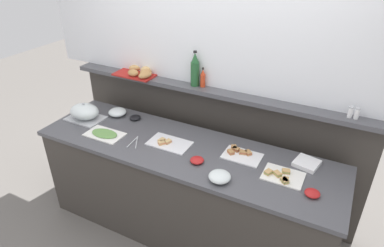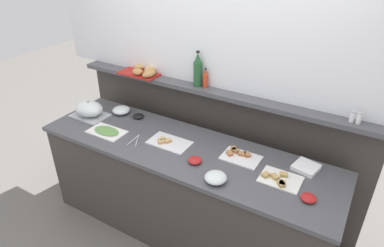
% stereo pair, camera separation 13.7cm
% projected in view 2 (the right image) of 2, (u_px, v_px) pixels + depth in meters
% --- Properties ---
extents(ground_plane, '(12.00, 12.00, 0.00)m').
position_uv_depth(ground_plane, '(214.00, 191.00, 3.62)').
color(ground_plane, slate).
extents(buffet_counter, '(2.55, 0.73, 0.90)m').
position_uv_depth(buffet_counter, '(184.00, 190.00, 2.95)').
color(buffet_counter, '#3D3833').
rests_on(buffet_counter, ground_plane).
extents(back_ledge_unit, '(2.84, 0.22, 1.24)m').
position_uv_depth(back_ledge_unit, '(213.00, 143.00, 3.26)').
color(back_ledge_unit, '#3D3833').
rests_on(back_ledge_unit, ground_plane).
extents(upper_wall_panel, '(3.44, 0.08, 1.36)m').
position_uv_depth(upper_wall_panel, '(219.00, 6.00, 2.66)').
color(upper_wall_panel, white).
rests_on(upper_wall_panel, back_ledge_unit).
extents(sandwich_platter_rear, '(0.35, 0.21, 0.04)m').
position_uv_depth(sandwich_platter_rear, '(168.00, 142.00, 2.79)').
color(sandwich_platter_rear, silver).
rests_on(sandwich_platter_rear, buffet_counter).
extents(sandwich_platter_side, '(0.30, 0.20, 0.04)m').
position_uv_depth(sandwich_platter_side, '(240.00, 156.00, 2.61)').
color(sandwich_platter_side, white).
rests_on(sandwich_platter_side, buffet_counter).
extents(sandwich_platter_front, '(0.29, 0.21, 0.04)m').
position_uv_depth(sandwich_platter_front, '(279.00, 179.00, 2.36)').
color(sandwich_platter_front, white).
rests_on(sandwich_platter_front, buffet_counter).
extents(cold_cuts_platter, '(0.33, 0.20, 0.02)m').
position_uv_depth(cold_cuts_platter, '(107.00, 131.00, 2.94)').
color(cold_cuts_platter, white).
rests_on(cold_cuts_platter, buffet_counter).
extents(serving_cloche, '(0.34, 0.24, 0.17)m').
position_uv_depth(serving_cloche, '(89.00, 109.00, 3.17)').
color(serving_cloche, '#B7BABF').
rests_on(serving_cloche, buffet_counter).
extents(glass_bowl_large, '(0.16, 0.16, 0.06)m').
position_uv_depth(glass_bowl_large, '(216.00, 178.00, 2.35)').
color(glass_bowl_large, silver).
rests_on(glass_bowl_large, buffet_counter).
extents(glass_bowl_medium, '(0.17, 0.17, 0.07)m').
position_uv_depth(glass_bowl_medium, '(121.00, 110.00, 3.24)').
color(glass_bowl_medium, silver).
rests_on(glass_bowl_medium, buffet_counter).
extents(condiment_bowl_dark, '(0.11, 0.11, 0.04)m').
position_uv_depth(condiment_bowl_dark, '(195.00, 160.00, 2.55)').
color(condiment_bowl_dark, red).
rests_on(condiment_bowl_dark, buffet_counter).
extents(condiment_bowl_cream, '(0.10, 0.10, 0.04)m').
position_uv_depth(condiment_bowl_cream, '(309.00, 198.00, 2.18)').
color(condiment_bowl_cream, red).
rests_on(condiment_bowl_cream, buffet_counter).
extents(condiment_bowl_teal, '(0.11, 0.11, 0.04)m').
position_uv_depth(condiment_bowl_teal, '(138.00, 116.00, 3.17)').
color(condiment_bowl_teal, black).
rests_on(condiment_bowl_teal, buffet_counter).
extents(serving_tongs, '(0.10, 0.19, 0.01)m').
position_uv_depth(serving_tongs, '(135.00, 140.00, 2.82)').
color(serving_tongs, '#B7BABF').
rests_on(serving_tongs, buffet_counter).
extents(napkin_stack, '(0.20, 0.20, 0.03)m').
position_uv_depth(napkin_stack, '(306.00, 167.00, 2.48)').
color(napkin_stack, white).
rests_on(napkin_stack, buffet_counter).
extents(hot_sauce_bottle, '(0.04, 0.04, 0.18)m').
position_uv_depth(hot_sauce_bottle, '(205.00, 79.00, 2.93)').
color(hot_sauce_bottle, red).
rests_on(hot_sauce_bottle, back_ledge_unit).
extents(wine_bottle_green, '(0.08, 0.08, 0.32)m').
position_uv_depth(wine_bottle_green, '(198.00, 70.00, 2.92)').
color(wine_bottle_green, '#23562D').
rests_on(wine_bottle_green, back_ledge_unit).
extents(salt_shaker, '(0.03, 0.03, 0.09)m').
position_uv_depth(salt_shaker, '(352.00, 117.00, 2.39)').
color(salt_shaker, white).
rests_on(salt_shaker, back_ledge_unit).
extents(pepper_shaker, '(0.03, 0.03, 0.09)m').
position_uv_depth(pepper_shaker, '(359.00, 118.00, 2.37)').
color(pepper_shaker, white).
rests_on(pepper_shaker, back_ledge_unit).
extents(bread_basket, '(0.41, 0.28, 0.08)m').
position_uv_depth(bread_basket, '(144.00, 71.00, 3.21)').
color(bread_basket, '#B2231E').
rests_on(bread_basket, back_ledge_unit).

